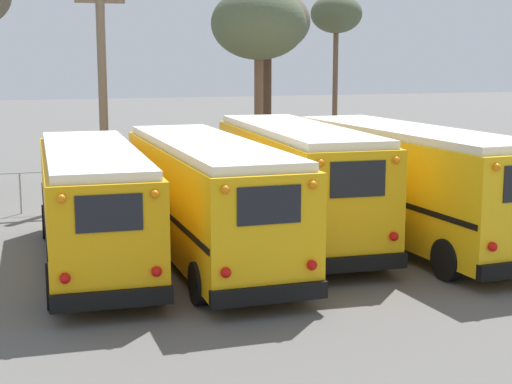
# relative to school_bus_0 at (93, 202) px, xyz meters

# --- Properties ---
(ground_plane) EXTENTS (160.00, 160.00, 0.00)m
(ground_plane) POSITION_rel_school_bus_0_xyz_m (4.39, 0.51, -1.66)
(ground_plane) COLOR #5B5956
(school_bus_0) EXTENTS (2.84, 9.70, 3.03)m
(school_bus_0) POSITION_rel_school_bus_0_xyz_m (0.00, 0.00, 0.00)
(school_bus_0) COLOR #E5A00C
(school_bus_0) RESTS_ON ground
(school_bus_1) EXTENTS (2.62, 10.22, 3.15)m
(school_bus_1) POSITION_rel_school_bus_0_xyz_m (2.93, -0.32, 0.05)
(school_bus_1) COLOR #EAAA0F
(school_bus_1) RESTS_ON ground
(school_bus_2) EXTENTS (3.01, 9.47, 3.35)m
(school_bus_2) POSITION_rel_school_bus_0_xyz_m (5.86, 0.83, 0.16)
(school_bus_2) COLOR #EAAA0F
(school_bus_2) RESTS_ON ground
(school_bus_3) EXTENTS (3.07, 10.22, 3.33)m
(school_bus_3) POSITION_rel_school_bus_0_xyz_m (8.79, -0.37, 0.15)
(school_bus_3) COLOR yellow
(school_bus_3) RESTS_ON ground
(utility_pole) EXTENTS (1.80, 0.33, 8.26)m
(utility_pole) POSITION_rel_school_bus_0_xyz_m (1.53, 9.46, 2.59)
(utility_pole) COLOR #75604C
(utility_pole) RESTS_ON ground
(bare_tree_0) EXTENTS (2.42, 2.42, 8.18)m
(bare_tree_0) POSITION_rel_school_bus_0_xyz_m (13.13, 14.61, 5.47)
(bare_tree_0) COLOR brown
(bare_tree_0) RESTS_ON ground
(bare_tree_2) EXTENTS (3.88, 3.88, 8.06)m
(bare_tree_2) POSITION_rel_school_bus_0_xyz_m (8.02, 10.74, 4.88)
(bare_tree_2) COLOR brown
(bare_tree_2) RESTS_ON ground
(bare_tree_3) EXTENTS (3.81, 3.81, 8.24)m
(bare_tree_3) POSITION_rel_school_bus_0_xyz_m (9.18, 13.14, 5.06)
(bare_tree_3) COLOR #473323
(bare_tree_3) RESTS_ON ground
(fence_line) EXTENTS (16.85, 0.06, 1.42)m
(fence_line) POSITION_rel_school_bus_0_xyz_m (4.39, 7.53, -0.68)
(fence_line) COLOR #939399
(fence_line) RESTS_ON ground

